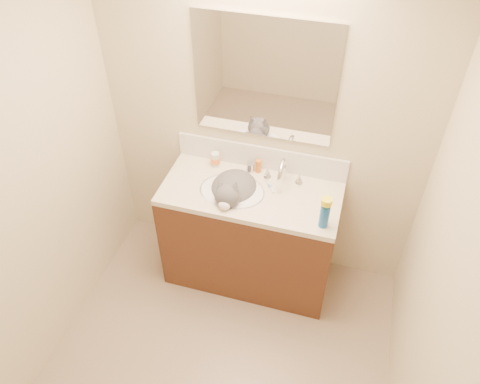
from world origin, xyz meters
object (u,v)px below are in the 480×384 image
Objects in this scene: vanity_cabinet at (250,237)px; cat at (233,192)px; faucet at (282,173)px; silver_jar at (251,167)px; pill_bottle at (215,159)px; amber_bottle at (258,166)px; spray_can at (324,216)px; basin at (232,198)px.

vanity_cabinet is 0.45m from cat.
vanity_cabinet is at bearing 6.61° from cat.
faucet is 4.32× the size of silver_jar.
pill_bottle is 1.09× the size of amber_bottle.
pill_bottle is at bearing 155.40° from spray_can.
pill_bottle reaches higher than vanity_cabinet.
amber_bottle reaches higher than silver_jar.
silver_jar is at bearing 145.70° from spray_can.
amber_bottle is 0.65m from spray_can.
pill_bottle is (-0.31, 0.20, 0.50)m from vanity_cabinet.
amber_bottle is 0.61× the size of spray_can.
spray_can is at bearing -13.50° from basin.
faucet is at bearing 29.12° from basin.
faucet is at bearing -6.73° from pill_bottle.
pill_bottle is 0.26m from silver_jar.
pill_bottle is 0.66× the size of spray_can.
silver_jar is 0.69m from spray_can.
basin is 2.79× the size of spray_can.
spray_can is at bearing -44.02° from faucet.
basin is 0.05m from cat.
pill_bottle is 0.90m from spray_can.
pill_bottle is 0.31m from amber_bottle.
cat is at bearing -171.66° from vanity_cabinet.
cat is 0.30m from pill_bottle.
amber_bottle is at bearing 61.68° from cat.
silver_jar is (0.06, 0.24, 0.10)m from basin.
vanity_cabinet is at bearing 14.04° from basin.
silver_jar is at bearing -173.83° from amber_bottle.
cat reaches higher than silver_jar.
basin is at bearing -150.88° from faucet.
faucet is at bearing -22.09° from amber_bottle.
spray_can is at bearing -24.60° from pill_bottle.
vanity_cabinet is 18.53× the size of silver_jar.
silver_jar is (0.06, 0.22, 0.05)m from cat.
cat is at bearing -152.65° from faucet.
spray_can reaches higher than amber_bottle.
cat is at bearing -105.22° from silver_jar.
amber_bottle is at bearing 6.17° from silver_jar.
faucet is at bearing 37.29° from vanity_cabinet.
amber_bottle is at bearing 64.36° from basin.
spray_can reaches higher than silver_jar.
amber_bottle is at bearing 3.08° from pill_bottle.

